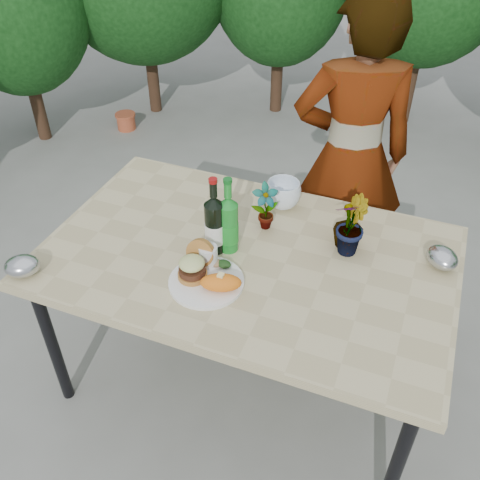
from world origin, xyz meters
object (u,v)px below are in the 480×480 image
at_px(dinner_plate, 206,282).
at_px(person, 351,157).
at_px(patio_table, 247,265).
at_px(wine_bottle, 215,225).

bearing_deg(dinner_plate, person, 73.25).
xyz_separation_m(patio_table, dinner_plate, (-0.08, -0.21, 0.06)).
xyz_separation_m(wine_bottle, person, (0.35, 0.83, -0.07)).
height_order(patio_table, dinner_plate, dinner_plate).
xyz_separation_m(dinner_plate, person, (0.31, 1.02, 0.04)).
xyz_separation_m(dinner_plate, wine_bottle, (-0.05, 0.19, 0.11)).
bearing_deg(wine_bottle, person, 89.96).
height_order(wine_bottle, person, person).
relative_size(patio_table, dinner_plate, 5.71).
bearing_deg(patio_table, wine_bottle, -170.65).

